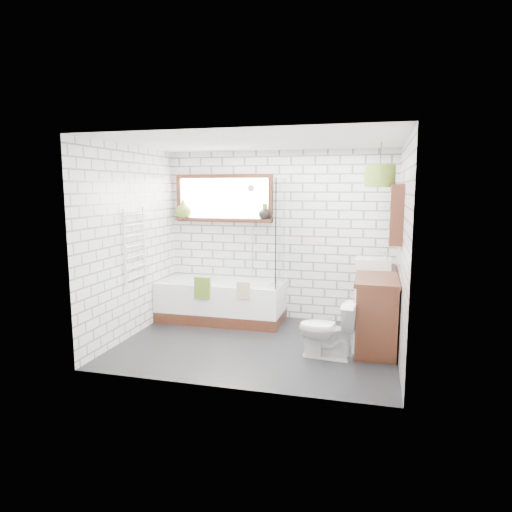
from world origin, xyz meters
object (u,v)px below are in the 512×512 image
(bathtub, at_px, (222,301))
(vanity, at_px, (376,307))
(pendant, at_px, (380,176))
(toilet, at_px, (327,329))
(basin, at_px, (373,263))

(bathtub, bearing_deg, vanity, -9.96)
(vanity, relative_size, pendant, 4.30)
(vanity, distance_m, toilet, 0.92)
(bathtub, relative_size, toilet, 2.72)
(pendant, bearing_deg, vanity, 71.23)
(bathtub, distance_m, toilet, 2.01)
(pendant, bearing_deg, bathtub, 168.28)
(basin, relative_size, pendant, 1.23)
(vanity, xyz_separation_m, pendant, (-0.02, -0.07, 1.65))
(bathtub, height_order, vanity, vanity)
(basin, bearing_deg, toilet, -114.95)
(toilet, bearing_deg, bathtub, -117.91)
(vanity, height_order, pendant, pendant)
(basin, distance_m, pendant, 1.20)
(basin, bearing_deg, vanity, -79.71)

